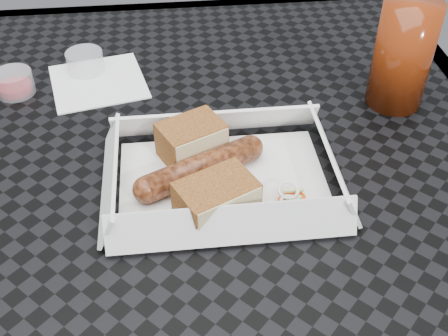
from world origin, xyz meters
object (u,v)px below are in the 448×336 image
object	(u,v)px
bratwurst	(201,168)
drink_glass	(403,55)
patio_table	(179,200)
food_tray	(223,181)

from	to	relation	value
bratwurst	drink_glass	xyz separation A→B (m)	(0.26, 0.12, 0.05)
patio_table	drink_glass	bearing A→B (deg)	14.70
patio_table	bratwurst	bearing A→B (deg)	-63.69
patio_table	food_tray	distance (m)	0.11
food_tray	bratwurst	bearing A→B (deg)	165.76
food_tray	bratwurst	distance (m)	0.03
drink_glass	food_tray	bearing A→B (deg)	-150.77
food_tray	drink_glass	world-z (taller)	drink_glass
food_tray	patio_table	bearing A→B (deg)	130.52
bratwurst	drink_glass	world-z (taller)	drink_glass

